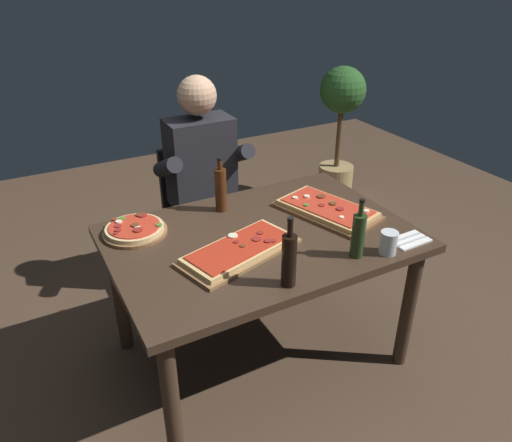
{
  "coord_description": "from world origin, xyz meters",
  "views": [
    {
      "loc": [
        -0.96,
        -1.73,
        1.89
      ],
      "look_at": [
        0.0,
        0.05,
        0.79
      ],
      "focal_mm": 34.07,
      "sensor_mm": 36.0,
      "label": 1
    }
  ],
  "objects_px": {
    "pizza_round_far": "(135,230)",
    "wine_bottle_dark": "(289,259)",
    "pizza_rectangular_front": "(240,250)",
    "pizza_rectangular_left": "(327,209)",
    "tumbler_near_camera": "(388,243)",
    "seated_diner": "(204,178)",
    "diner_chair": "(199,209)",
    "vinegar_bottle_green": "(221,189)",
    "potted_plant_corner": "(340,123)",
    "dining_table": "(261,252)",
    "oil_bottle_amber": "(358,235)"
  },
  "relations": [
    {
      "from": "pizza_round_far",
      "to": "wine_bottle_dark",
      "type": "bearing_deg",
      "value": -58.5
    },
    {
      "from": "vinegar_bottle_green",
      "to": "pizza_rectangular_left",
      "type": "bearing_deg",
      "value": -31.45
    },
    {
      "from": "pizza_rectangular_left",
      "to": "diner_chair",
      "type": "bearing_deg",
      "value": 115.02
    },
    {
      "from": "oil_bottle_amber",
      "to": "seated_diner",
      "type": "height_order",
      "value": "seated_diner"
    },
    {
      "from": "diner_chair",
      "to": "potted_plant_corner",
      "type": "height_order",
      "value": "potted_plant_corner"
    },
    {
      "from": "pizza_round_far",
      "to": "oil_bottle_amber",
      "type": "relative_size",
      "value": 1.1
    },
    {
      "from": "dining_table",
      "to": "pizza_rectangular_front",
      "type": "bearing_deg",
      "value": -148.16
    },
    {
      "from": "diner_chair",
      "to": "seated_diner",
      "type": "distance_m",
      "value": 0.28
    },
    {
      "from": "vinegar_bottle_green",
      "to": "tumbler_near_camera",
      "type": "relative_size",
      "value": 2.73
    },
    {
      "from": "potted_plant_corner",
      "to": "wine_bottle_dark",
      "type": "bearing_deg",
      "value": -132.0
    },
    {
      "from": "pizza_rectangular_front",
      "to": "seated_diner",
      "type": "relative_size",
      "value": 0.45
    },
    {
      "from": "diner_chair",
      "to": "wine_bottle_dark",
      "type": "bearing_deg",
      "value": -95.4
    },
    {
      "from": "potted_plant_corner",
      "to": "seated_diner",
      "type": "bearing_deg",
      "value": -156.14
    },
    {
      "from": "dining_table",
      "to": "diner_chair",
      "type": "relative_size",
      "value": 1.61
    },
    {
      "from": "tumbler_near_camera",
      "to": "potted_plant_corner",
      "type": "bearing_deg",
      "value": 58.44
    },
    {
      "from": "pizza_rectangular_left",
      "to": "oil_bottle_amber",
      "type": "relative_size",
      "value": 2.11
    },
    {
      "from": "pizza_rectangular_front",
      "to": "pizza_rectangular_left",
      "type": "xyz_separation_m",
      "value": [
        0.57,
        0.14,
        0.0
      ]
    },
    {
      "from": "seated_diner",
      "to": "tumbler_near_camera",
      "type": "bearing_deg",
      "value": -71.1
    },
    {
      "from": "pizza_rectangular_front",
      "to": "potted_plant_corner",
      "type": "bearing_deg",
      "value": 41.69
    },
    {
      "from": "pizza_round_far",
      "to": "vinegar_bottle_green",
      "type": "height_order",
      "value": "vinegar_bottle_green"
    },
    {
      "from": "wine_bottle_dark",
      "to": "vinegar_bottle_green",
      "type": "height_order",
      "value": "wine_bottle_dark"
    },
    {
      "from": "dining_table",
      "to": "seated_diner",
      "type": "height_order",
      "value": "seated_diner"
    },
    {
      "from": "pizza_round_far",
      "to": "vinegar_bottle_green",
      "type": "relative_size",
      "value": 1.05
    },
    {
      "from": "wine_bottle_dark",
      "to": "diner_chair",
      "type": "height_order",
      "value": "wine_bottle_dark"
    },
    {
      "from": "pizza_round_far",
      "to": "seated_diner",
      "type": "xyz_separation_m",
      "value": [
        0.54,
        0.44,
        -0.02
      ]
    },
    {
      "from": "vinegar_bottle_green",
      "to": "diner_chair",
      "type": "height_order",
      "value": "vinegar_bottle_green"
    },
    {
      "from": "pizza_round_far",
      "to": "tumbler_near_camera",
      "type": "xyz_separation_m",
      "value": [
        0.93,
        -0.7,
        0.03
      ]
    },
    {
      "from": "pizza_rectangular_left",
      "to": "tumbler_near_camera",
      "type": "relative_size",
      "value": 5.48
    },
    {
      "from": "dining_table",
      "to": "pizza_round_far",
      "type": "bearing_deg",
      "value": 150.25
    },
    {
      "from": "pizza_rectangular_front",
      "to": "pizza_rectangular_left",
      "type": "relative_size",
      "value": 1.03
    },
    {
      "from": "wine_bottle_dark",
      "to": "vinegar_bottle_green",
      "type": "xyz_separation_m",
      "value": [
        0.04,
        0.72,
        0.0
      ]
    },
    {
      "from": "seated_diner",
      "to": "potted_plant_corner",
      "type": "bearing_deg",
      "value": 23.86
    },
    {
      "from": "pizza_round_far",
      "to": "potted_plant_corner",
      "type": "height_order",
      "value": "potted_plant_corner"
    },
    {
      "from": "potted_plant_corner",
      "to": "dining_table",
      "type": "bearing_deg",
      "value": -137.4
    },
    {
      "from": "pizza_round_far",
      "to": "oil_bottle_amber",
      "type": "distance_m",
      "value": 1.03
    },
    {
      "from": "oil_bottle_amber",
      "to": "tumbler_near_camera",
      "type": "relative_size",
      "value": 2.6
    },
    {
      "from": "tumbler_near_camera",
      "to": "seated_diner",
      "type": "distance_m",
      "value": 1.2
    },
    {
      "from": "pizza_rectangular_front",
      "to": "wine_bottle_dark",
      "type": "height_order",
      "value": "wine_bottle_dark"
    },
    {
      "from": "seated_diner",
      "to": "diner_chair",
      "type": "bearing_deg",
      "value": 90.0
    },
    {
      "from": "dining_table",
      "to": "diner_chair",
      "type": "distance_m",
      "value": 0.87
    },
    {
      "from": "vinegar_bottle_green",
      "to": "seated_diner",
      "type": "height_order",
      "value": "seated_diner"
    },
    {
      "from": "pizza_round_far",
      "to": "seated_diner",
      "type": "distance_m",
      "value": 0.7
    },
    {
      "from": "diner_chair",
      "to": "potted_plant_corner",
      "type": "distance_m",
      "value": 1.6
    },
    {
      "from": "pizza_rectangular_left",
      "to": "wine_bottle_dark",
      "type": "height_order",
      "value": "wine_bottle_dark"
    },
    {
      "from": "vinegar_bottle_green",
      "to": "seated_diner",
      "type": "relative_size",
      "value": 0.22
    },
    {
      "from": "pizza_rectangular_left",
      "to": "wine_bottle_dark",
      "type": "bearing_deg",
      "value": -139.14
    },
    {
      "from": "wine_bottle_dark",
      "to": "diner_chair",
      "type": "distance_m",
      "value": 1.31
    },
    {
      "from": "vinegar_bottle_green",
      "to": "pizza_round_far",
      "type": "bearing_deg",
      "value": -176.9
    },
    {
      "from": "vinegar_bottle_green",
      "to": "tumbler_near_camera",
      "type": "bearing_deg",
      "value": -56.97
    },
    {
      "from": "tumbler_near_camera",
      "to": "wine_bottle_dark",
      "type": "bearing_deg",
      "value": 179.06
    }
  ]
}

